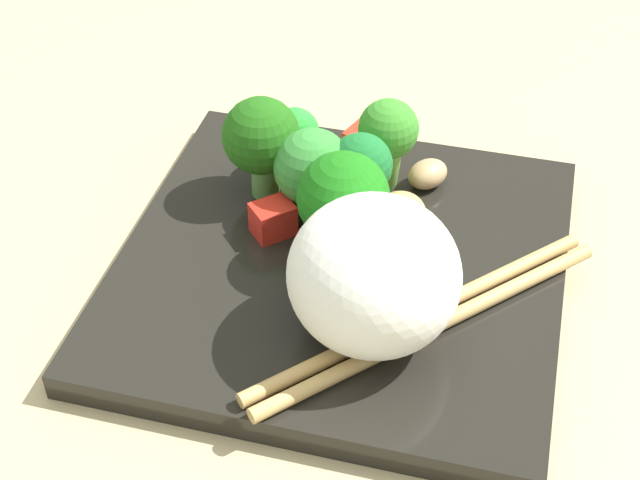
# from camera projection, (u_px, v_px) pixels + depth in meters

# --- Properties ---
(ground_plane) EXTENTS (1.10, 1.10, 0.02)m
(ground_plane) POSITION_uv_depth(u_px,v_px,m) (341.00, 290.00, 0.59)
(ground_plane) COLOR tan
(square_plate) EXTENTS (0.27, 0.27, 0.02)m
(square_plate) POSITION_uv_depth(u_px,v_px,m) (342.00, 268.00, 0.58)
(square_plate) COLOR black
(square_plate) RESTS_ON ground_plane
(rice_mound) EXTENTS (0.12, 0.12, 0.08)m
(rice_mound) POSITION_uv_depth(u_px,v_px,m) (374.00, 275.00, 0.50)
(rice_mound) COLOR white
(rice_mound) RESTS_ON square_plate
(broccoli_floret_0) EXTENTS (0.03, 0.03, 0.05)m
(broccoli_floret_0) POSITION_uv_depth(u_px,v_px,m) (295.00, 135.00, 0.62)
(broccoli_floret_0) COLOR #5E9947
(broccoli_floret_0) RESTS_ON square_plate
(broccoli_floret_1) EXTENTS (0.05, 0.05, 0.06)m
(broccoli_floret_1) POSITION_uv_depth(u_px,v_px,m) (313.00, 168.00, 0.58)
(broccoli_floret_1) COLOR #7CBC5F
(broccoli_floret_1) RESTS_ON square_plate
(broccoli_floret_2) EXTENTS (0.05, 0.05, 0.07)m
(broccoli_floret_2) POSITION_uv_depth(u_px,v_px,m) (349.00, 196.00, 0.54)
(broccoli_floret_2) COLOR #55923A
(broccoli_floret_2) RESTS_ON square_plate
(broccoli_floret_3) EXTENTS (0.05, 0.05, 0.07)m
(broccoli_floret_3) POSITION_uv_depth(u_px,v_px,m) (261.00, 138.00, 0.59)
(broccoli_floret_3) COLOR #599347
(broccoli_floret_3) RESTS_ON square_plate
(broccoli_floret_4) EXTENTS (0.04, 0.04, 0.06)m
(broccoli_floret_4) POSITION_uv_depth(u_px,v_px,m) (388.00, 133.00, 0.60)
(broccoli_floret_4) COLOR #649D3F
(broccoli_floret_4) RESTS_ON square_plate
(broccoli_floret_5) EXTENTS (0.04, 0.04, 0.06)m
(broccoli_floret_5) POSITION_uv_depth(u_px,v_px,m) (365.00, 168.00, 0.58)
(broccoli_floret_5) COLOR #5E913D
(broccoli_floret_5) RESTS_ON square_plate
(carrot_slice_0) EXTENTS (0.04, 0.04, 0.01)m
(carrot_slice_0) POSITION_uv_depth(u_px,v_px,m) (347.00, 165.00, 0.64)
(carrot_slice_0) COLOR orange
(carrot_slice_0) RESTS_ON square_plate
(carrot_slice_1) EXTENTS (0.03, 0.03, 0.01)m
(carrot_slice_1) POSITION_uv_depth(u_px,v_px,m) (308.00, 188.00, 0.62)
(carrot_slice_1) COLOR orange
(carrot_slice_1) RESTS_ON square_plate
(carrot_slice_2) EXTENTS (0.04, 0.04, 0.01)m
(carrot_slice_2) POSITION_uv_depth(u_px,v_px,m) (314.00, 146.00, 0.65)
(carrot_slice_2) COLOR orange
(carrot_slice_2) RESTS_ON square_plate
(pepper_chunk_0) EXTENTS (0.03, 0.03, 0.02)m
(pepper_chunk_0) POSITION_uv_depth(u_px,v_px,m) (393.00, 233.00, 0.57)
(pepper_chunk_0) COLOR red
(pepper_chunk_0) RESTS_ON square_plate
(pepper_chunk_1) EXTENTS (0.03, 0.03, 0.02)m
(pepper_chunk_1) POSITION_uv_depth(u_px,v_px,m) (369.00, 142.00, 0.65)
(pepper_chunk_1) COLOR red
(pepper_chunk_1) RESTS_ON square_plate
(pepper_chunk_2) EXTENTS (0.03, 0.03, 0.02)m
(pepper_chunk_2) POSITION_uv_depth(u_px,v_px,m) (273.00, 219.00, 0.58)
(pepper_chunk_2) COLOR red
(pepper_chunk_2) RESTS_ON square_plate
(pepper_chunk_3) EXTENTS (0.02, 0.02, 0.02)m
(pepper_chunk_3) POSITION_uv_depth(u_px,v_px,m) (347.00, 181.00, 0.62)
(pepper_chunk_3) COLOR red
(pepper_chunk_3) RESTS_ON square_plate
(chicken_piece_0) EXTENTS (0.03, 0.04, 0.02)m
(chicken_piece_0) POSITION_uv_depth(u_px,v_px,m) (428.00, 174.00, 0.62)
(chicken_piece_0) COLOR tan
(chicken_piece_0) RESTS_ON square_plate
(chicken_piece_1) EXTENTS (0.04, 0.04, 0.02)m
(chicken_piece_1) POSITION_uv_depth(u_px,v_px,m) (401.00, 213.00, 0.59)
(chicken_piece_1) COLOR tan
(chicken_piece_1) RESTS_ON square_plate
(chopstick_pair) EXTENTS (0.17, 0.19, 0.01)m
(chopstick_pair) POSITION_uv_depth(u_px,v_px,m) (428.00, 320.00, 0.53)
(chopstick_pair) COLOR tan
(chopstick_pair) RESTS_ON square_plate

